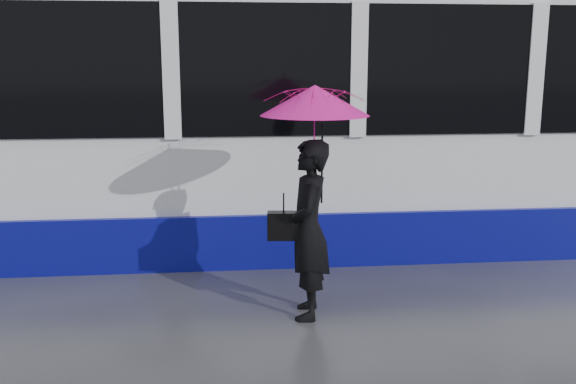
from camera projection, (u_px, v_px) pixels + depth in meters
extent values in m
plane|color=#2E2E34|center=(321.00, 309.00, 6.06)|extent=(90.00, 90.00, 0.00)
cube|color=#3F3D38|center=(299.00, 253.00, 7.79)|extent=(34.00, 0.07, 0.02)
cube|color=#3F3D38|center=(287.00, 224.00, 9.19)|extent=(34.00, 0.07, 0.02)
cube|color=white|center=(376.00, 122.00, 8.30)|extent=(24.00, 2.40, 2.95)
cube|color=#0A0D7A|center=(373.00, 213.00, 8.54)|extent=(24.00, 2.56, 0.62)
cube|color=black|center=(377.00, 69.00, 8.16)|extent=(23.00, 2.48, 1.40)
imported|color=black|center=(308.00, 230.00, 5.76)|extent=(0.45, 0.63, 1.63)
imported|color=#FC155E|center=(315.00, 130.00, 5.58)|extent=(0.98, 1.00, 0.81)
cone|color=#FC155E|center=(315.00, 100.00, 5.53)|extent=(1.06, 1.06, 0.26)
cylinder|color=black|center=(315.00, 82.00, 5.50)|extent=(0.01, 0.01, 0.06)
cylinder|color=black|center=(322.00, 164.00, 5.67)|extent=(0.02, 0.02, 0.71)
cube|color=black|center=(284.00, 226.00, 5.74)|extent=(0.30, 0.16, 0.25)
cylinder|color=black|center=(284.00, 202.00, 5.70)|extent=(0.01, 0.01, 0.18)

